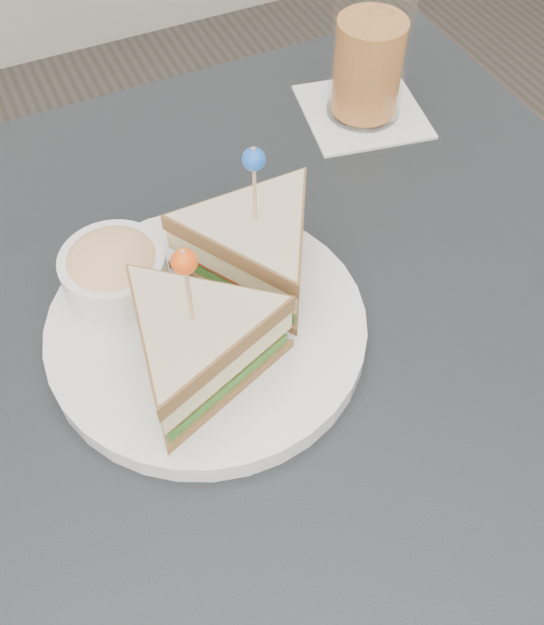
{
  "coord_description": "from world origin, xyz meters",
  "views": [
    {
      "loc": [
        -0.13,
        -0.28,
        1.22
      ],
      "look_at": [
        0.01,
        0.01,
        0.8
      ],
      "focal_mm": 40.0,
      "sensor_mm": 36.0,
      "label": 1
    }
  ],
  "objects": [
    {
      "name": "drink_set",
      "position": [
        0.23,
        0.25,
        0.82
      ],
      "size": [
        0.15,
        0.15,
        0.16
      ],
      "rotation": [
        0.0,
        0.0,
        -0.19
      ],
      "color": "white",
      "rests_on": "table"
    },
    {
      "name": "table",
      "position": [
        0.0,
        0.0,
        0.67
      ],
      "size": [
        0.8,
        0.8,
        0.75
      ],
      "color": "black",
      "rests_on": "ground"
    },
    {
      "name": "plate_meal",
      "position": [
        -0.02,
        0.05,
        0.79
      ],
      "size": [
        0.31,
        0.3,
        0.15
      ],
      "rotation": [
        0.0,
        0.0,
        -0.16
      ],
      "color": "white",
      "rests_on": "table"
    },
    {
      "name": "ground_plane",
      "position": [
        0.0,
        0.0,
        0.0
      ],
      "size": [
        3.5,
        3.5,
        0.0
      ],
      "primitive_type": "plane",
      "color": "#3F3833"
    }
  ]
}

